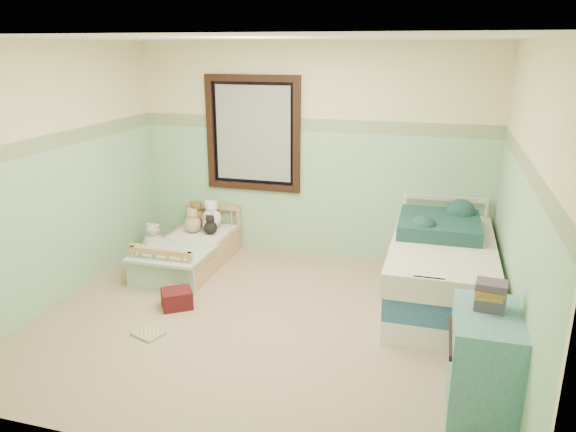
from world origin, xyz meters
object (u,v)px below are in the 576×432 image
(plush_floor_tan, at_px, (139,265))
(red_pillow, at_px, (177,299))
(twin_bed_frame, at_px, (439,294))
(floor_book, at_px, (148,334))
(toddler_bed_frame, at_px, (191,258))
(dresser, at_px, (484,361))
(plush_floor_cream, at_px, (154,244))

(plush_floor_tan, xyz_separation_m, red_pillow, (0.76, -0.57, -0.04))
(twin_bed_frame, relative_size, floor_book, 7.20)
(plush_floor_tan, bearing_deg, toddler_bed_frame, 45.35)
(floor_book, bearing_deg, red_pillow, 110.19)
(dresser, bearing_deg, toddler_bed_frame, 149.79)
(plush_floor_tan, relative_size, dresser, 0.36)
(twin_bed_frame, bearing_deg, plush_floor_tan, -176.66)
(twin_bed_frame, bearing_deg, toddler_bed_frame, 174.95)
(plush_floor_tan, distance_m, floor_book, 1.37)
(twin_bed_frame, bearing_deg, plush_floor_cream, 172.48)
(dresser, distance_m, floor_book, 2.80)
(plush_floor_tan, relative_size, floor_book, 1.00)
(toddler_bed_frame, height_order, plush_floor_tan, plush_floor_tan)
(toddler_bed_frame, xyz_separation_m, plush_floor_cream, (-0.60, 0.20, 0.04))
(toddler_bed_frame, distance_m, twin_bed_frame, 2.79)
(plush_floor_tan, xyz_separation_m, twin_bed_frame, (3.21, 0.19, -0.02))
(plush_floor_cream, relative_size, red_pillow, 0.94)
(red_pillow, distance_m, floor_book, 0.57)
(plush_floor_cream, bearing_deg, dresser, -28.47)
(plush_floor_cream, bearing_deg, red_pillow, -52.51)
(plush_floor_tan, relative_size, red_pillow, 0.90)
(toddler_bed_frame, height_order, floor_book, toddler_bed_frame)
(toddler_bed_frame, distance_m, dresser, 3.59)
(dresser, height_order, red_pillow, dresser)
(twin_bed_frame, bearing_deg, red_pillow, -162.73)
(plush_floor_tan, height_order, twin_bed_frame, plush_floor_tan)
(toddler_bed_frame, relative_size, dresser, 1.98)
(dresser, height_order, floor_book, dresser)
(toddler_bed_frame, bearing_deg, red_pillow, -71.89)
(plush_floor_cream, height_order, red_pillow, plush_floor_cream)
(toddler_bed_frame, bearing_deg, plush_floor_tan, -134.65)
(red_pillow, relative_size, floor_book, 1.11)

